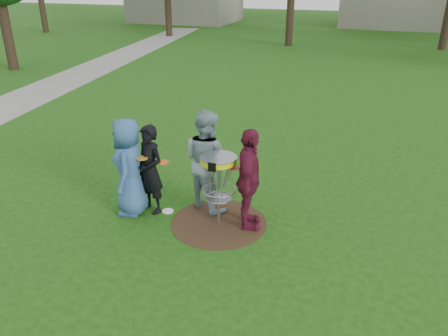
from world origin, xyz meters
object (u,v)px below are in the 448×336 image
(disc_golf_basket, at_px, (218,174))
(player_grey, at_px, (207,160))
(player_blue, at_px, (129,167))
(player_maroon, at_px, (249,180))
(player_black, at_px, (150,170))

(disc_golf_basket, bearing_deg, player_grey, 128.95)
(player_blue, xyz_separation_m, player_maroon, (2.28, 0.19, -0.00))
(player_black, bearing_deg, disc_golf_basket, 21.45)
(player_grey, bearing_deg, player_maroon, 178.53)
(player_blue, height_order, player_black, player_blue)
(player_black, relative_size, player_grey, 0.88)
(player_maroon, bearing_deg, player_black, 77.63)
(player_black, height_order, player_maroon, player_maroon)
(player_black, height_order, player_grey, player_grey)
(player_blue, height_order, disc_golf_basket, player_blue)
(player_blue, xyz_separation_m, player_grey, (1.30, 0.67, 0.05))
(player_black, distance_m, player_grey, 1.08)
(player_grey, height_order, disc_golf_basket, player_grey)
(player_blue, distance_m, player_grey, 1.46)
(player_maroon, height_order, disc_golf_basket, player_maroon)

